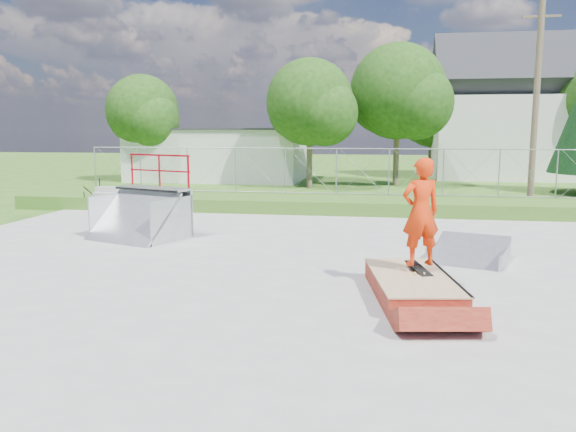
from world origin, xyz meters
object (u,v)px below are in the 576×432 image
object	(u,v)px
flat_bank_ramp	(470,252)
skater	(421,216)
grind_box	(412,286)
quarter_pipe	(137,198)

from	to	relation	value
flat_bank_ramp	skater	xyz separation A→B (m)	(-1.30, -2.66, 1.19)
grind_box	flat_bank_ramp	bearing A→B (deg)	55.16
flat_bank_ramp	skater	world-z (taller)	skater
grind_box	skater	distance (m)	1.28
grind_box	quarter_pipe	xyz separation A→B (m)	(-7.12, 4.33, 0.94)
quarter_pipe	flat_bank_ramp	world-z (taller)	quarter_pipe
quarter_pipe	skater	bearing A→B (deg)	-8.67
grind_box	flat_bank_ramp	xyz separation A→B (m)	(1.44, 3.00, 0.04)
quarter_pipe	skater	xyz separation A→B (m)	(7.26, -3.99, 0.29)
grind_box	skater	size ratio (longest dim) A/B	1.48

